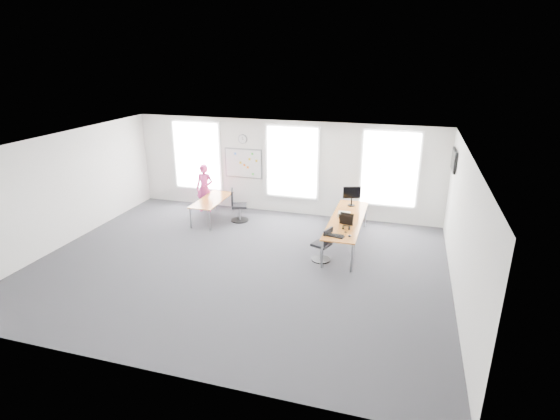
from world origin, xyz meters
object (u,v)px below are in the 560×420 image
(chair_right, at_px, (323,246))
(keyboard, at_px, (334,236))
(headphones, at_px, (346,228))
(desk_right, at_px, (347,221))
(desk_left, at_px, (212,201))
(chair_left, at_px, (237,207))
(person, at_px, (205,188))
(monitor, at_px, (352,194))

(chair_right, distance_m, keyboard, 0.50)
(keyboard, xyz_separation_m, headphones, (0.22, 0.50, 0.04))
(desk_right, bearing_deg, desk_left, 169.96)
(chair_left, distance_m, person, 1.47)
(desk_right, bearing_deg, chair_left, 165.78)
(chair_left, xyz_separation_m, keyboard, (3.37, -2.14, 0.33))
(chair_left, relative_size, monitor, 1.77)
(desk_right, xyz_separation_m, desk_left, (-4.30, 0.76, -0.11))
(desk_left, height_order, headphones, headphones)
(chair_right, xyz_separation_m, monitor, (0.38, 2.21, 0.72))
(chair_right, bearing_deg, desk_right, -179.93)
(monitor, bearing_deg, chair_left, 164.26)
(person, distance_m, headphones, 5.38)
(monitor, bearing_deg, person, 157.14)
(desk_left, height_order, chair_left, chair_left)
(desk_left, bearing_deg, chair_right, -25.67)
(chair_left, bearing_deg, chair_right, -143.97)
(chair_right, xyz_separation_m, chair_left, (-3.09, 2.00, 0.05))
(headphones, xyz_separation_m, monitor, (-0.12, 1.86, 0.29))
(chair_left, height_order, monitor, monitor)
(person, xyz_separation_m, keyboard, (4.71, -2.66, -0.01))
(desk_right, distance_m, chair_left, 3.63)
(keyboard, bearing_deg, chair_right, 163.02)
(chair_right, xyz_separation_m, keyboard, (0.28, -0.15, 0.39))
(desk_right, height_order, monitor, monitor)
(desk_right, height_order, desk_left, desk_right)
(person, relative_size, keyboard, 3.16)
(desk_right, height_order, chair_right, chair_right)
(desk_right, bearing_deg, monitor, 91.70)
(headphones, bearing_deg, monitor, 86.04)
(desk_left, relative_size, chair_right, 2.03)
(headphones, bearing_deg, keyboard, -121.24)
(desk_right, xyz_separation_m, person, (-4.85, 1.40, 0.07))
(chair_left, xyz_separation_m, headphones, (3.59, -1.64, 0.37))
(chair_left, bearing_deg, keyboard, -143.58)
(person, bearing_deg, chair_right, -31.16)
(person, distance_m, keyboard, 5.41)
(chair_right, bearing_deg, keyboard, 82.61)
(chair_right, distance_m, monitor, 2.36)
(headphones, bearing_deg, person, 148.76)
(chair_right, relative_size, monitor, 1.56)
(chair_right, xyz_separation_m, headphones, (0.50, 0.36, 0.43))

